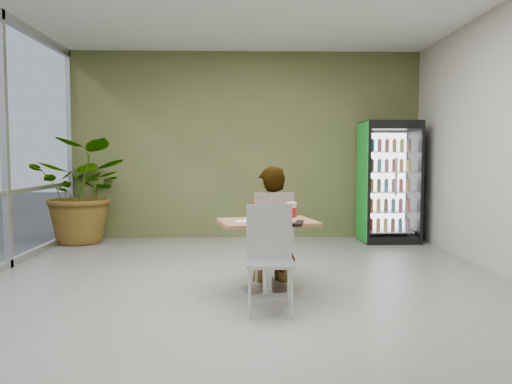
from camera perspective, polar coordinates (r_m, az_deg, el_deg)
ground at (r=5.32m, az=-1.08°, el=-11.23°), size 7.00×7.00×0.00m
room_envelope at (r=5.13m, az=-1.11°, el=6.27°), size 6.00×7.00×3.20m
dining_table at (r=5.14m, az=1.28°, el=-5.64°), size 1.08×0.85×0.75m
chair_far at (r=5.60m, az=1.85°, el=-4.27°), size 0.50×0.51×1.01m
chair_near at (r=4.57m, az=1.56°, el=-6.52°), size 0.43×0.44×0.96m
seated_woman at (r=5.66m, az=1.67°, el=-5.13°), size 0.63×0.46×1.59m
pizza_plate at (r=5.15m, az=-0.17°, el=-3.03°), size 0.26×0.21×0.03m
soda_cup at (r=5.11m, az=4.08°, el=-2.25°), size 0.11×0.11×0.19m
napkin_stack at (r=4.91m, az=-1.46°, el=-3.45°), size 0.19×0.19×0.02m
cafeteria_tray at (r=4.83m, az=2.93°, el=-3.54°), size 0.46×0.37×0.02m
beverage_fridge at (r=8.49m, az=14.96°, el=1.13°), size 0.92×0.71×1.98m
potted_plant at (r=8.57m, az=-19.07°, el=0.12°), size 1.67×1.49×1.70m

